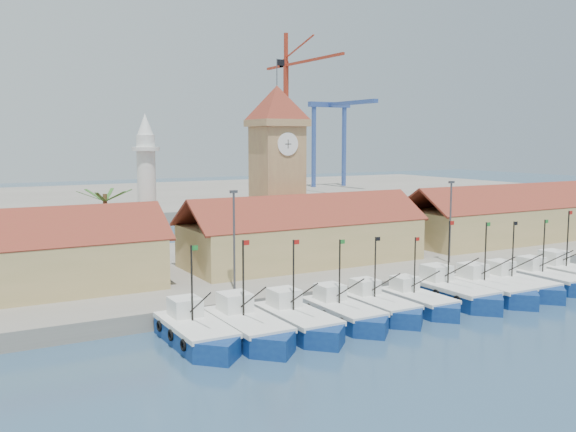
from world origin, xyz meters
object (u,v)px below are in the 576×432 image
clock_tower (277,166)px  boat_0 (197,335)px  boat_5 (420,303)px  minaret (147,189)px

clock_tower → boat_0: bearing=-129.8°
boat_5 → clock_tower: 26.16m
boat_0 → clock_tower: clock_tower is taller
boat_0 → clock_tower: bearing=50.2°
boat_5 → minaret: minaret is taller
clock_tower → minaret: size_ratio=1.39×
boat_0 → clock_tower: size_ratio=0.45×
boat_5 → minaret: (-16.54, 25.57, 9.02)m
boat_0 → boat_5: 20.66m
boat_5 → minaret: size_ratio=0.55×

